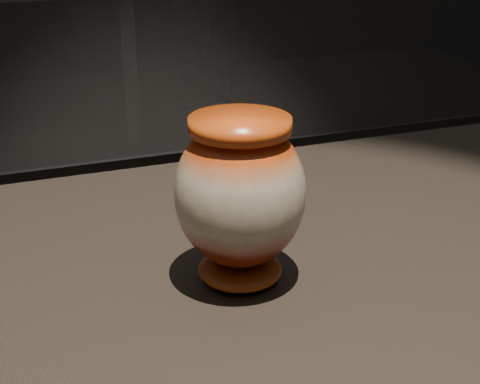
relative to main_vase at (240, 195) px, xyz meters
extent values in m
cube|color=black|center=(-0.08, 0.00, -0.13)|extent=(2.00, 0.80, 0.05)
ellipsoid|color=#681B09|center=(0.00, 0.00, -0.09)|extent=(0.12, 0.12, 0.03)
ellipsoid|color=beige|center=(0.00, 0.00, 0.00)|extent=(0.18, 0.18, 0.17)
cylinder|color=#E04B15|center=(0.00, 0.00, 0.08)|extent=(0.14, 0.14, 0.02)
cube|color=black|center=(0.51, 3.39, -0.58)|extent=(0.08, 0.50, 0.85)
camera|label=1|loc=(-0.24, -0.63, 0.29)|focal=50.00mm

